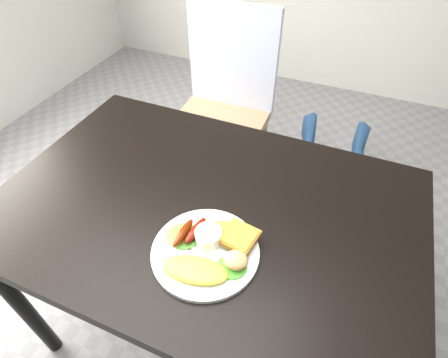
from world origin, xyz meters
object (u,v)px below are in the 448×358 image
Objects in this scene: dining_table at (206,208)px; dining_chair at (217,127)px; person at (376,122)px; plate at (205,252)px.

dining_chair is (-0.29, 0.74, -0.28)m from dining_table.
dining_table is 0.71× the size of person.
person reaches higher than dining_chair.
dining_table is 2.66× the size of dining_chair.
person is (0.69, -0.29, 0.40)m from dining_chair.
dining_table is 4.43× the size of plate.
dining_table is at bearing 38.26° from person.
dining_table reaches higher than dining_chair.
plate is (0.07, -0.15, 0.03)m from dining_table.
dining_table is 0.17m from plate.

